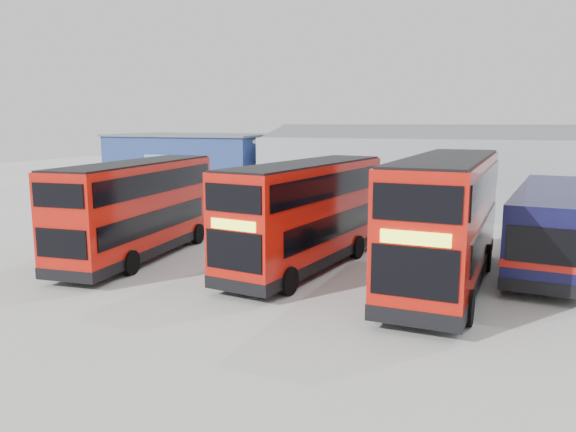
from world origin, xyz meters
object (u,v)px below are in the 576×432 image
at_px(double_decker_centre, 306,216).
at_px(panel_van, 149,191).
at_px(maintenance_shed, 488,172).
at_px(double_decker_right, 445,223).
at_px(double_decker_left, 138,211).
at_px(single_decker_blue, 552,227).
at_px(office_block, 196,166).

distance_m(double_decker_centre, panel_van, 20.02).
xyz_separation_m(maintenance_shed, double_decker_right, (-1.02, -20.33, -0.18)).
bearing_deg(maintenance_shed, double_decker_left, -124.66).
distance_m(double_decker_left, single_decker_blue, 18.07).
height_order(double_decker_right, single_decker_blue, double_decker_right).
height_order(single_decker_blue, panel_van, single_decker_blue).
relative_size(double_decker_centre, double_decker_right, 0.93).
bearing_deg(double_decker_centre, double_decker_right, 2.15).
bearing_deg(maintenance_shed, double_decker_right, -92.86).
xyz_separation_m(double_decker_left, single_decker_blue, (17.29, 5.23, -0.51)).
xyz_separation_m(office_block, single_decker_blue, (24.98, -13.45, -0.92)).
xyz_separation_m(double_decker_centre, panel_van, (-16.00, 11.99, -1.04)).
xyz_separation_m(double_decker_left, panel_van, (-8.38, 13.02, -0.99)).
bearing_deg(single_decker_blue, office_block, -22.02).
bearing_deg(double_decker_right, office_block, 142.01).
height_order(double_decker_left, single_decker_blue, double_decker_left).
relative_size(double_decker_right, single_decker_blue, 0.93).
bearing_deg(double_decker_right, single_decker_blue, 53.78).
bearing_deg(office_block, double_decker_right, -41.13).
bearing_deg(maintenance_shed, single_decker_blue, -79.07).
height_order(office_block, double_decker_centre, office_block).
height_order(double_decker_left, double_decker_right, double_decker_right).
relative_size(double_decker_centre, single_decker_blue, 0.86).
xyz_separation_m(double_decker_right, single_decker_blue, (4.00, 4.88, -0.77)).
distance_m(maintenance_shed, double_decker_right, 20.36).
bearing_deg(office_block, double_decker_centre, -49.05).
xyz_separation_m(office_block, maintenance_shed, (22.00, 2.01, 0.02)).
relative_size(single_decker_blue, panel_van, 2.43).
distance_m(office_block, maintenance_shed, 22.09).
bearing_deg(double_decker_left, office_block, -71.57).
xyz_separation_m(double_decker_left, double_decker_right, (13.29, 0.36, 0.25)).
bearing_deg(maintenance_shed, office_block, -174.79).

